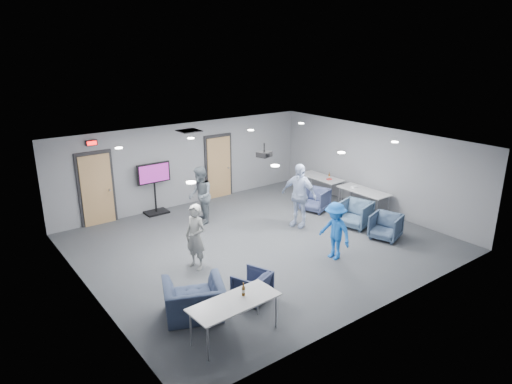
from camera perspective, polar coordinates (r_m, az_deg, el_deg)
floor at (r=12.39m, az=0.57°, el=-6.32°), size 9.00×9.00×0.00m
ceiling at (r=11.54m, az=0.61°, el=5.98°), size 9.00×9.00×0.00m
wall_back at (r=15.13m, az=-8.66°, el=3.47°), size 9.00×0.02×2.70m
wall_front at (r=9.27m, az=15.90°, el=-6.69°), size 9.00×0.02×2.70m
wall_left at (r=10.00m, az=-20.45°, el=-5.30°), size 0.02×8.00×2.70m
wall_right at (r=14.95m, az=14.45°, el=2.91°), size 0.02×8.00×2.70m
door_left at (r=14.07m, az=-19.29°, el=0.31°), size 1.06×0.17×2.24m
door_right at (r=15.75m, az=-4.69°, el=3.14°), size 1.06×0.17×2.24m
exit_sign at (r=13.71m, az=-19.86°, el=5.79°), size 0.32×0.08×0.16m
hvac_diffuser at (r=13.58m, az=-8.35°, el=7.58°), size 0.60×0.60×0.03m
downlights at (r=11.54m, az=0.61°, el=5.90°), size 6.18×3.78×0.02m
person_a at (r=10.85m, az=-7.56°, el=-5.59°), size 0.53×0.66×1.59m
person_b at (r=13.49m, az=-6.97°, el=-0.45°), size 0.90×1.01×1.72m
person_c at (r=13.24m, az=5.37°, el=-0.39°), size 0.81×1.19×1.88m
person_d at (r=11.42m, az=9.84°, el=-4.80°), size 0.56×0.96×1.47m
chair_right_a at (r=14.68m, az=7.39°, el=-0.97°), size 1.00×0.99×0.72m
chair_right_b at (r=13.60m, az=12.30°, el=-2.71°), size 1.03×1.02×0.77m
chair_right_c at (r=12.99m, az=15.89°, el=-4.18°), size 0.97×0.95×0.70m
chair_front_a at (r=9.69m, az=-0.50°, el=-11.67°), size 0.87×0.88×0.63m
chair_front_b at (r=9.20m, az=-7.78°, el=-13.23°), size 1.44×1.36×0.74m
table_right_a at (r=15.92m, az=8.11°, el=1.72°), size 0.69×1.66×0.73m
table_right_b at (r=14.70m, az=13.31°, el=0.02°), size 0.71×1.69×0.73m
table_front_left at (r=8.43m, az=-2.71°, el=-13.76°), size 1.72×0.78×0.73m
bottle_front at (r=8.52m, az=-1.58°, el=-12.23°), size 0.07×0.07×0.26m
bottle_right at (r=15.63m, az=9.13°, el=1.91°), size 0.06×0.06×0.25m
snack_box at (r=15.60m, az=9.13°, el=1.59°), size 0.18×0.14×0.04m
wrapper at (r=14.86m, az=12.18°, el=0.60°), size 0.21×0.14×0.05m
tv_stand at (r=14.49m, az=-12.57°, el=0.83°), size 1.07×0.51×1.63m
projector at (r=11.78m, az=1.05°, el=4.76°), size 0.41×0.38×0.36m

